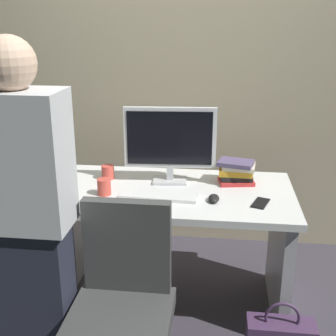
{
  "coord_description": "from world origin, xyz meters",
  "views": [
    {
      "loc": [
        0.28,
        -2.37,
        1.7
      ],
      "look_at": [
        0.0,
        -0.05,
        0.9
      ],
      "focal_mm": 47.55,
      "sensor_mm": 36.0,
      "label": 1
    }
  ],
  "objects_px": {
    "keyboard": "(159,196)",
    "cup_near_keyboard": "(104,187)",
    "person_at_desk": "(27,227)",
    "office_chair": "(123,319)",
    "mouse": "(214,198)",
    "cell_phone": "(261,203)",
    "monitor": "(170,141)",
    "book_stack": "(236,171)",
    "desk": "(169,226)",
    "cup_by_monitor": "(108,172)"
  },
  "relations": [
    {
      "from": "person_at_desk",
      "to": "book_stack",
      "type": "xyz_separation_m",
      "value": [
        0.92,
        0.89,
        -0.02
      ]
    },
    {
      "from": "monitor",
      "to": "mouse",
      "type": "height_order",
      "value": "monitor"
    },
    {
      "from": "cup_near_keyboard",
      "to": "cup_by_monitor",
      "type": "height_order",
      "value": "cup_near_keyboard"
    },
    {
      "from": "desk",
      "to": "book_stack",
      "type": "xyz_separation_m",
      "value": [
        0.39,
        0.16,
        0.31
      ]
    },
    {
      "from": "desk",
      "to": "cup_near_keyboard",
      "type": "relative_size",
      "value": 15.49
    },
    {
      "from": "office_chair",
      "to": "cup_by_monitor",
      "type": "bearing_deg",
      "value": 107.21
    },
    {
      "from": "mouse",
      "to": "cell_phone",
      "type": "xyz_separation_m",
      "value": [
        0.25,
        -0.01,
        -0.01
      ]
    },
    {
      "from": "desk",
      "to": "keyboard",
      "type": "height_order",
      "value": "keyboard"
    },
    {
      "from": "desk",
      "to": "cup_near_keyboard",
      "type": "bearing_deg",
      "value": -162.06
    },
    {
      "from": "person_at_desk",
      "to": "cup_by_monitor",
      "type": "distance_m",
      "value": 0.88
    },
    {
      "from": "person_at_desk",
      "to": "cell_phone",
      "type": "distance_m",
      "value": 1.2
    },
    {
      "from": "office_chair",
      "to": "monitor",
      "type": "bearing_deg",
      "value": 83.08
    },
    {
      "from": "monitor",
      "to": "cup_by_monitor",
      "type": "height_order",
      "value": "monitor"
    },
    {
      "from": "cup_by_monitor",
      "to": "book_stack",
      "type": "height_order",
      "value": "book_stack"
    },
    {
      "from": "office_chair",
      "to": "cell_phone",
      "type": "height_order",
      "value": "office_chair"
    },
    {
      "from": "office_chair",
      "to": "cup_near_keyboard",
      "type": "distance_m",
      "value": 0.78
    },
    {
      "from": "desk",
      "to": "mouse",
      "type": "distance_m",
      "value": 0.39
    },
    {
      "from": "desk",
      "to": "mouse",
      "type": "bearing_deg",
      "value": -27.84
    },
    {
      "from": "keyboard",
      "to": "book_stack",
      "type": "xyz_separation_m",
      "value": [
        0.43,
        0.28,
        0.06
      ]
    },
    {
      "from": "mouse",
      "to": "cup_by_monitor",
      "type": "xyz_separation_m",
      "value": [
        -0.65,
        0.28,
        0.02
      ]
    },
    {
      "from": "keyboard",
      "to": "mouse",
      "type": "relative_size",
      "value": 4.3
    },
    {
      "from": "monitor",
      "to": "keyboard",
      "type": "relative_size",
      "value": 1.26
    },
    {
      "from": "cup_near_keyboard",
      "to": "book_stack",
      "type": "distance_m",
      "value": 0.79
    },
    {
      "from": "person_at_desk",
      "to": "monitor",
      "type": "height_order",
      "value": "person_at_desk"
    },
    {
      "from": "desk",
      "to": "office_chair",
      "type": "distance_m",
      "value": 0.77
    },
    {
      "from": "cup_near_keyboard",
      "to": "cup_by_monitor",
      "type": "bearing_deg",
      "value": 99.6
    },
    {
      "from": "office_chair",
      "to": "cup_near_keyboard",
      "type": "relative_size",
      "value": 10.19
    },
    {
      "from": "book_stack",
      "to": "cell_phone",
      "type": "height_order",
      "value": "book_stack"
    },
    {
      "from": "cell_phone",
      "to": "book_stack",
      "type": "bearing_deg",
      "value": 131.29
    },
    {
      "from": "desk",
      "to": "cell_phone",
      "type": "distance_m",
      "value": 0.58
    },
    {
      "from": "office_chair",
      "to": "cup_by_monitor",
      "type": "height_order",
      "value": "office_chair"
    },
    {
      "from": "mouse",
      "to": "book_stack",
      "type": "bearing_deg",
      "value": 67.19
    },
    {
      "from": "cup_near_keyboard",
      "to": "book_stack",
      "type": "xyz_separation_m",
      "value": [
        0.74,
        0.28,
        0.03
      ]
    },
    {
      "from": "cell_phone",
      "to": "person_at_desk",
      "type": "bearing_deg",
      "value": -131.61
    },
    {
      "from": "keyboard",
      "to": "cell_phone",
      "type": "bearing_deg",
      "value": 0.85
    },
    {
      "from": "office_chair",
      "to": "book_stack",
      "type": "height_order",
      "value": "office_chair"
    },
    {
      "from": "keyboard",
      "to": "cup_near_keyboard",
      "type": "distance_m",
      "value": 0.31
    },
    {
      "from": "office_chair",
      "to": "mouse",
      "type": "xyz_separation_m",
      "value": [
        0.38,
        0.62,
        0.34
      ]
    },
    {
      "from": "person_at_desk",
      "to": "keyboard",
      "type": "distance_m",
      "value": 0.78
    },
    {
      "from": "office_chair",
      "to": "book_stack",
      "type": "bearing_deg",
      "value": 61.28
    },
    {
      "from": "mouse",
      "to": "book_stack",
      "type": "relative_size",
      "value": 0.42
    },
    {
      "from": "desk",
      "to": "cup_by_monitor",
      "type": "xyz_separation_m",
      "value": [
        -0.39,
        0.14,
        0.28
      ]
    },
    {
      "from": "mouse",
      "to": "office_chair",
      "type": "bearing_deg",
      "value": -121.36
    },
    {
      "from": "book_stack",
      "to": "cup_near_keyboard",
      "type": "bearing_deg",
      "value": -159.51
    },
    {
      "from": "office_chair",
      "to": "monitor",
      "type": "height_order",
      "value": "monitor"
    },
    {
      "from": "cup_near_keyboard",
      "to": "mouse",
      "type": "bearing_deg",
      "value": -2.19
    },
    {
      "from": "desk",
      "to": "office_chair",
      "type": "relative_size",
      "value": 1.52
    },
    {
      "from": "monitor",
      "to": "cup_near_keyboard",
      "type": "xyz_separation_m",
      "value": [
        -0.34,
        -0.24,
        -0.21
      ]
    },
    {
      "from": "monitor",
      "to": "cup_near_keyboard",
      "type": "height_order",
      "value": "monitor"
    },
    {
      "from": "cell_phone",
      "to": "mouse",
      "type": "bearing_deg",
      "value": -162.02
    }
  ]
}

